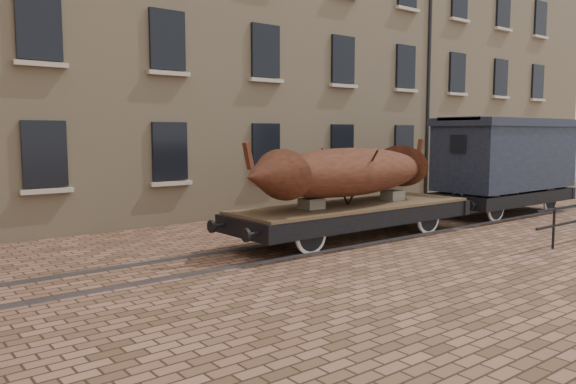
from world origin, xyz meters
TOP-DOWN VIEW (x-y plane):
  - ground at (0.00, 0.00)m, footprint 90.00×90.00m
  - warehouse_cream at (3.00, 9.99)m, footprint 40.00×10.19m
  - rail_track at (0.00, 0.00)m, footprint 30.00×1.52m
  - flatcar_wagon at (0.19, -0.00)m, footprint 7.75×2.10m
  - iron_boat at (-0.05, -0.00)m, footprint 6.94×2.64m
  - goods_van at (7.29, 0.00)m, footprint 6.23×2.27m

SIDE VIEW (x-z plane):
  - ground at x=0.00m, z-range 0.00..0.00m
  - rail_track at x=0.00m, z-range 0.00..0.06m
  - flatcar_wagon at x=0.19m, z-range 0.14..1.31m
  - iron_boat at x=-0.05m, z-range 0.93..2.59m
  - goods_van at x=7.29m, z-range 0.41..3.63m
  - warehouse_cream at x=3.00m, z-range 0.00..14.00m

